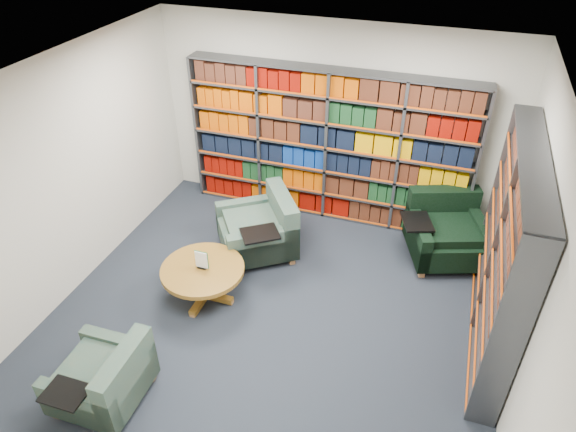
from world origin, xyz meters
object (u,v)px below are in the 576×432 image
(coffee_table, at_px, (203,274))
(chair_teal_front, at_px, (107,380))
(chair_green_right, at_px, (445,232))
(chair_teal_left, at_px, (263,230))

(coffee_table, bearing_deg, chair_teal_front, -97.88)
(chair_green_right, bearing_deg, coffee_table, -145.43)
(chair_teal_left, height_order, coffee_table, chair_teal_left)
(chair_teal_front, relative_size, coffee_table, 0.95)
(chair_teal_front, bearing_deg, chair_green_right, 50.12)
(chair_green_right, relative_size, coffee_table, 1.26)
(coffee_table, bearing_deg, chair_teal_left, 72.95)
(chair_teal_left, xyz_separation_m, chair_teal_front, (-0.56, -2.71, -0.05))
(chair_teal_front, distance_m, coffee_table, 1.63)
(chair_green_right, xyz_separation_m, coffee_table, (-2.65, -1.82, 0.03))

